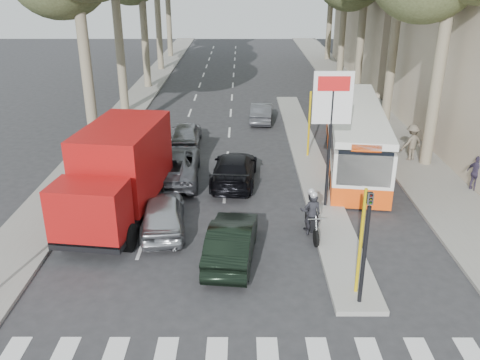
% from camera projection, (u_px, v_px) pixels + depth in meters
% --- Properties ---
extents(ground, '(120.00, 120.00, 0.00)m').
position_uv_depth(ground, '(247.00, 277.00, 16.17)').
color(ground, '#28282B').
rests_on(ground, ground).
extents(sidewalk_right, '(3.20, 70.00, 0.12)m').
position_uv_depth(sidewalk_right, '(355.00, 95.00, 39.21)').
color(sidewalk_right, gray).
rests_on(sidewalk_right, ground).
extents(median_left, '(2.40, 64.00, 0.12)m').
position_uv_depth(median_left, '(147.00, 87.00, 42.02)').
color(median_left, gray).
rests_on(median_left, ground).
extents(traffic_island, '(1.50, 26.00, 0.16)m').
position_uv_depth(traffic_island, '(307.00, 157.00, 26.29)').
color(traffic_island, gray).
rests_on(traffic_island, ground).
extents(billboard, '(1.50, 12.10, 5.60)m').
position_uv_depth(billboard, '(331.00, 121.00, 19.35)').
color(billboard, yellow).
rests_on(billboard, ground).
extents(traffic_light_island, '(0.16, 0.41, 3.60)m').
position_uv_depth(traffic_light_island, '(367.00, 230.00, 13.82)').
color(traffic_light_island, black).
rests_on(traffic_light_island, ground).
extents(silver_hatchback, '(2.12, 4.21, 1.38)m').
position_uv_depth(silver_hatchback, '(163.00, 213.00, 18.80)').
color(silver_hatchback, '#ACAFB5').
rests_on(silver_hatchback, ground).
extents(dark_hatchback, '(1.87, 4.27, 1.37)m').
position_uv_depth(dark_hatchback, '(232.00, 241.00, 16.92)').
color(dark_hatchback, black).
rests_on(dark_hatchback, ground).
extents(queue_car_a, '(2.69, 5.37, 1.46)m').
position_uv_depth(queue_car_a, '(173.00, 165.00, 23.39)').
color(queue_car_a, '#52535A').
rests_on(queue_car_a, ground).
extents(queue_car_b, '(2.26, 4.83, 1.36)m').
position_uv_depth(queue_car_b, '(234.00, 169.00, 23.02)').
color(queue_car_b, black).
rests_on(queue_car_b, ground).
extents(queue_car_c, '(1.72, 4.08, 1.38)m').
position_uv_depth(queue_car_c, '(186.00, 134.00, 27.92)').
color(queue_car_c, gray).
rests_on(queue_car_c, ground).
extents(queue_car_d, '(1.59, 3.82, 1.23)m').
position_uv_depth(queue_car_d, '(262.00, 112.00, 32.39)').
color(queue_car_d, '#4E5056').
rests_on(queue_car_d, ground).
extents(queue_car_e, '(2.09, 5.03, 1.45)m').
position_uv_depth(queue_car_e, '(132.00, 134.00, 27.80)').
color(queue_car_e, black).
rests_on(queue_car_e, ground).
extents(red_truck, '(3.36, 6.96, 3.57)m').
position_uv_depth(red_truck, '(119.00, 173.00, 19.34)').
color(red_truck, black).
rests_on(red_truck, ground).
extents(city_bus, '(3.91, 11.30, 2.92)m').
position_uv_depth(city_bus, '(355.00, 134.00, 24.99)').
color(city_bus, '#F24A0D').
rests_on(city_bus, ground).
extents(motorcycle, '(0.78, 2.10, 1.79)m').
position_uv_depth(motorcycle, '(311.00, 213.00, 18.53)').
color(motorcycle, black).
rests_on(motorcycle, ground).
extents(pedestrian_near, '(0.82, 1.01, 1.55)m').
position_uv_depth(pedestrian_near, '(476.00, 173.00, 21.96)').
color(pedestrian_near, '#3C334D').
rests_on(pedestrian_near, sidewalk_right).
extents(pedestrian_far, '(1.29, 0.98, 1.82)m').
position_uv_depth(pedestrian_far, '(412.00, 142.00, 25.44)').
color(pedestrian_far, '#645A4B').
rests_on(pedestrian_far, sidewalk_right).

